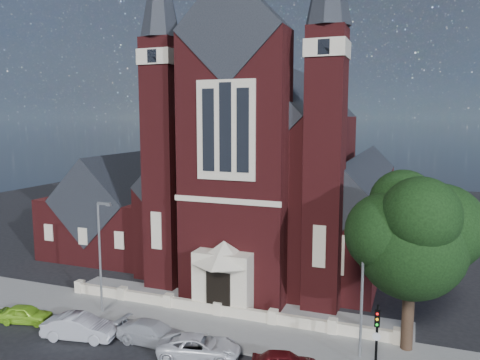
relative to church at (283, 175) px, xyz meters
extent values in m
plane|color=black|center=(0.00, -7.94, -8.19)|extent=(120.00, 120.00, 0.00)
cube|color=slate|center=(0.00, -18.44, -8.19)|extent=(60.00, 5.00, 0.12)
cube|color=slate|center=(0.00, -14.44, -8.19)|extent=(26.00, 3.00, 0.14)
cube|color=beige|center=(0.00, -16.44, -8.19)|extent=(24.00, 0.40, 0.90)
cube|color=#4D1416|center=(0.00, 2.06, -1.19)|extent=(10.00, 30.00, 14.00)
cube|color=black|center=(0.00, 2.06, 5.81)|extent=(10.00, 30.20, 10.00)
cube|color=#4D1416|center=(-7.50, 1.06, -4.19)|extent=(5.00, 26.00, 8.00)
cube|color=#4D1416|center=(7.50, 1.06, -4.19)|extent=(5.00, 26.00, 8.00)
cube|color=black|center=(-7.50, 1.06, -0.19)|extent=(5.01, 26.20, 5.01)
cube|color=black|center=(7.50, 1.06, -0.19)|extent=(5.01, 26.20, 5.01)
cube|color=#4D1416|center=(0.00, -13.44, 1.81)|extent=(8.00, 3.00, 20.00)
cube|color=black|center=(0.00, -13.44, 11.81)|extent=(8.00, 3.20, 8.00)
cube|color=beige|center=(0.00, -14.99, 4.81)|extent=(4.40, 0.15, 7.00)
cube|color=black|center=(0.00, -15.06, 5.01)|extent=(0.90, 0.08, 6.20)
cube|color=beige|center=(0.00, -15.44, -5.99)|extent=(4.20, 2.00, 4.40)
cube|color=black|center=(0.00, -16.49, -6.59)|extent=(1.80, 0.12, 3.20)
cone|color=beige|center=(0.00, -15.44, -3.79)|extent=(4.60, 4.60, 1.60)
cube|color=#4D1416|center=(-6.50, -12.44, 1.81)|extent=(2.60, 2.60, 20.00)
cube|color=beige|center=(-6.50, -12.44, 10.31)|extent=(2.80, 2.80, 1.20)
cube|color=#4D1416|center=(6.50, -12.44, 1.81)|extent=(2.60, 2.60, 20.00)
cube|color=beige|center=(6.50, -12.44, 10.31)|extent=(2.80, 2.80, 1.20)
cube|color=#4D1416|center=(-16.00, -4.94, -5.19)|extent=(12.00, 12.00, 6.00)
cube|color=black|center=(-16.00, -4.94, -2.19)|extent=(8.49, 12.20, 8.49)
cylinder|color=black|center=(12.50, -16.94, -5.69)|extent=(0.70, 0.70, 5.00)
sphere|color=black|center=(12.50, -16.94, -1.69)|extent=(6.40, 6.40, 6.40)
sphere|color=black|center=(12.90, -18.14, 0.31)|extent=(4.40, 4.40, 4.40)
cylinder|color=gray|center=(-8.00, -18.94, -4.19)|extent=(0.16, 0.16, 8.00)
cube|color=gray|center=(-7.50, -18.94, -0.19)|extent=(1.00, 0.15, 0.18)
cube|color=gray|center=(-7.10, -18.94, -0.27)|extent=(0.35, 0.22, 0.12)
cylinder|color=gray|center=(10.00, -18.94, -4.19)|extent=(0.16, 0.16, 8.00)
cube|color=gray|center=(10.50, -18.94, -0.19)|extent=(1.00, 0.15, 0.18)
cube|color=gray|center=(10.90, -18.94, -0.27)|extent=(0.35, 0.22, 0.12)
cylinder|color=black|center=(11.00, -20.44, -6.19)|extent=(0.14, 0.14, 4.00)
cube|color=black|center=(11.00, -20.59, -4.89)|extent=(0.28, 0.22, 0.90)
sphere|color=red|center=(11.00, -20.72, -4.59)|extent=(0.14, 0.14, 0.14)
sphere|color=#CC8C0C|center=(11.00, -20.72, -4.89)|extent=(0.14, 0.14, 0.14)
sphere|color=#0C9919|center=(11.00, -20.72, -5.19)|extent=(0.14, 0.14, 0.14)
imported|color=#96D52A|center=(-11.87, -22.11, -7.57)|extent=(3.85, 2.28, 1.23)
imported|color=#B0B1B8|center=(-6.83, -22.70, -7.42)|extent=(4.88, 2.48, 1.53)
imported|color=#B6B8BE|center=(-2.19, -21.59, -7.51)|extent=(4.72, 1.99, 1.36)
imported|color=silver|center=(1.26, -22.16, -7.51)|extent=(5.25, 3.43, 1.34)
camera|label=1|loc=(12.57, -45.26, 5.69)|focal=35.00mm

